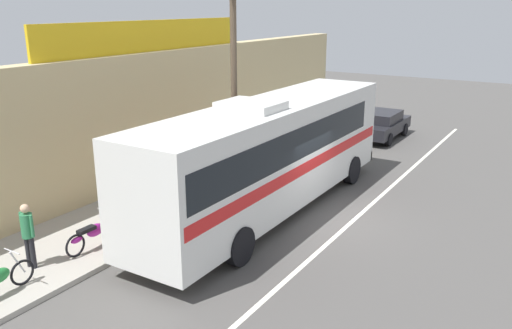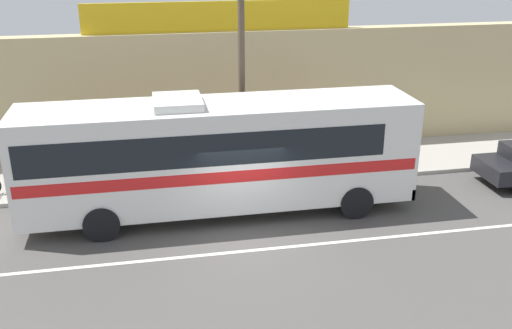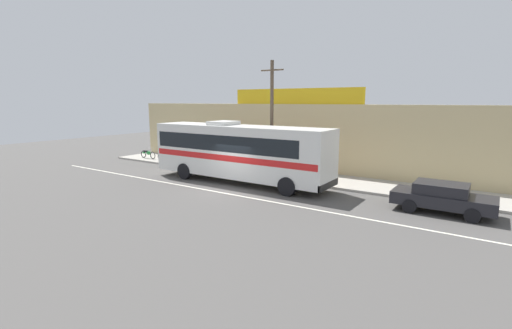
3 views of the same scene
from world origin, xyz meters
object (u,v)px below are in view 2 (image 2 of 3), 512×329
at_px(utility_pole, 242,73).
at_px(motorcycle_green, 61,177).
at_px(pedestrian_far_left, 113,148).
at_px(pedestrian_far_right, 13,160).
at_px(intercity_bus, 217,151).

height_order(utility_pole, motorcycle_green, utility_pole).
bearing_deg(motorcycle_green, pedestrian_far_left, 27.44).
distance_m(motorcycle_green, pedestrian_far_left, 2.06).
relative_size(motorcycle_green, pedestrian_far_right, 1.12).
distance_m(utility_pole, pedestrian_far_left, 5.39).
relative_size(intercity_bus, utility_pole, 1.62).
distance_m(utility_pole, motorcycle_green, 7.03).
height_order(intercity_bus, utility_pole, utility_pole).
relative_size(intercity_bus, pedestrian_far_left, 6.84).
distance_m(intercity_bus, motorcycle_green, 5.82).
bearing_deg(motorcycle_green, pedestrian_far_right, 162.56).
xyz_separation_m(motorcycle_green, pedestrian_far_right, (-1.56, 0.49, 0.55)).
bearing_deg(pedestrian_far_right, motorcycle_green, -17.44).
bearing_deg(pedestrian_far_right, pedestrian_far_left, 7.21).
xyz_separation_m(motorcycle_green, pedestrian_far_left, (1.75, 0.91, 0.59)).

